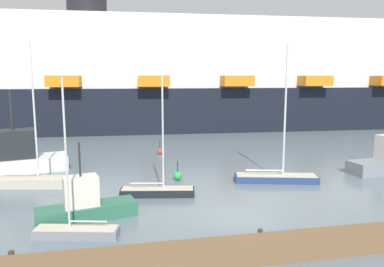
# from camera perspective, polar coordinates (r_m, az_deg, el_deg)

# --- Properties ---
(ground_plane) EXTENTS (600.00, 600.00, 0.00)m
(ground_plane) POSITION_cam_1_polar(r_m,az_deg,el_deg) (20.82, 7.20, -12.73)
(ground_plane) COLOR slate
(dock_pier) EXTENTS (26.77, 2.29, 0.61)m
(dock_pier) POSITION_cam_1_polar(r_m,az_deg,el_deg) (17.16, 11.92, -16.77)
(dock_pier) COLOR brown
(dock_pier) RESTS_ON ground_plane
(sailboat_0) EXTENTS (4.11, 1.81, 7.58)m
(sailboat_0) POSITION_cam_1_polar(r_m,az_deg,el_deg) (19.08, -17.36, -13.90)
(sailboat_0) COLOR gray
(sailboat_0) RESTS_ON ground_plane
(sailboat_1) EXTENTS (5.47, 2.27, 9.86)m
(sailboat_1) POSITION_cam_1_polar(r_m,az_deg,el_deg) (28.17, -23.29, -6.55)
(sailboat_1) COLOR #BCB29E
(sailboat_1) RESTS_ON ground_plane
(sailboat_2) EXTENTS (6.12, 2.83, 9.90)m
(sailboat_2) POSITION_cam_1_polar(r_m,az_deg,el_deg) (27.84, 12.84, -6.31)
(sailboat_2) COLOR navy
(sailboat_2) RESTS_ON ground_plane
(sailboat_3) EXTENTS (4.84, 1.91, 7.63)m
(sailboat_3) POSITION_cam_1_polar(r_m,az_deg,el_deg) (24.20, -5.29, -8.62)
(sailboat_3) COLOR black
(sailboat_3) RESTS_ON ground_plane
(fishing_boat_0) EXTENTS (5.45, 2.66, 4.21)m
(fishing_boat_0) POSITION_cam_1_polar(r_m,az_deg,el_deg) (21.04, -16.13, -10.45)
(fishing_boat_0) COLOR #2D6B51
(fishing_boat_0) RESTS_ON ground_plane
(fishing_boat_1) EXTENTS (9.19, 4.63, 6.49)m
(fishing_boat_1) POSITION_cam_1_polar(r_m,az_deg,el_deg) (33.02, -26.10, -3.34)
(fishing_boat_1) COLOR white
(fishing_boat_1) RESTS_ON ground_plane
(channel_buoy_1) EXTENTS (0.66, 0.66, 1.46)m
(channel_buoy_1) POSITION_cam_1_polar(r_m,az_deg,el_deg) (27.67, -2.23, -6.48)
(channel_buoy_1) COLOR green
(channel_buoy_1) RESTS_ON ground_plane
(channel_buoy_2) EXTENTS (0.54, 0.54, 1.40)m
(channel_buoy_2) POSITION_cam_1_polar(r_m,az_deg,el_deg) (36.90, -4.95, -2.73)
(channel_buoy_2) COLOR red
(channel_buoy_2) RESTS_ON ground_plane
(cruise_ship) EXTENTS (110.87, 21.87, 21.49)m
(cruise_ship) POSITION_cam_1_polar(r_m,az_deg,el_deg) (57.72, 4.57, 8.03)
(cruise_ship) COLOR black
(cruise_ship) RESTS_ON ground_plane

